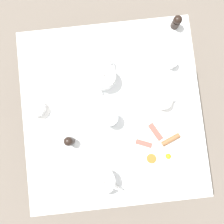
{
  "coord_description": "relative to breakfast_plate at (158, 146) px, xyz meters",
  "views": [
    {
      "loc": [
        -0.12,
        0.01,
        2.14
      ],
      "look_at": [
        0.0,
        0.0,
        0.75
      ],
      "focal_mm": 42.0,
      "sensor_mm": 36.0,
      "label": 1
    }
  ],
  "objects": [
    {
      "name": "table",
      "position": [
        0.21,
        0.23,
        -0.08
      ],
      "size": [
        1.0,
        0.97,
        0.73
      ],
      "color": "silver",
      "rests_on": "ground_plane"
    },
    {
      "name": "teacup_with_saucer_left",
      "position": [
        0.23,
        -0.05,
        0.02
      ],
      "size": [
        0.13,
        0.14,
        0.06
      ],
      "color": "white",
      "rests_on": "table"
    },
    {
      "name": "water_glass_tall",
      "position": [
        0.17,
        0.24,
        0.04
      ],
      "size": [
        0.08,
        0.08,
        0.1
      ],
      "color": "white",
      "rests_on": "table"
    },
    {
      "name": "teapot_near",
      "position": [
        -0.14,
        0.31,
        0.04
      ],
      "size": [
        0.13,
        0.19,
        0.13
      ],
      "rotation": [
        0.0,
        0.0,
        0.98
      ],
      "color": "white",
      "rests_on": "table"
    },
    {
      "name": "ground_plane",
      "position": [
        0.21,
        0.23,
        -0.74
      ],
      "size": [
        8.0,
        8.0,
        0.0
      ],
      "primitive_type": "plane",
      "color": "#70665B"
    },
    {
      "name": "pepper_grinder",
      "position": [
        0.65,
        -0.17,
        0.04
      ],
      "size": [
        0.05,
        0.05,
        0.1
      ],
      "color": "black",
      "rests_on": "table"
    },
    {
      "name": "teapot_far",
      "position": [
        0.39,
        0.25,
        0.04
      ],
      "size": [
        0.2,
        0.13,
        0.13
      ],
      "rotation": [
        0.0,
        0.0,
        2.67
      ],
      "color": "white",
      "rests_on": "table"
    },
    {
      "name": "breakfast_plate",
      "position": [
        0.0,
        0.0,
        0.0
      ],
      "size": [
        0.29,
        0.29,
        0.04
      ],
      "color": "white",
      "rests_on": "table"
    },
    {
      "name": "teacup_with_saucer_right",
      "position": [
        0.27,
        0.62,
        0.02
      ],
      "size": [
        0.14,
        0.13,
        0.06
      ],
      "color": "white",
      "rests_on": "table"
    },
    {
      "name": "knife_by_plate",
      "position": [
        0.51,
        0.5,
        -0.01
      ],
      "size": [
        0.23,
        0.06,
        0.0
      ],
      "rotation": [
        0.0,
        0.0,
        1.75
      ],
      "color": "silver",
      "rests_on": "table"
    },
    {
      "name": "fork_by_plate",
      "position": [
        -0.09,
        0.56,
        -0.01
      ],
      "size": [
        0.11,
        0.15,
        0.0
      ],
      "rotation": [
        0.0,
        0.0,
        0.6
      ],
      "color": "silver",
      "rests_on": "table"
    },
    {
      "name": "salt_grinder",
      "position": [
        0.08,
        0.46,
        0.04
      ],
      "size": [
        0.05,
        0.05,
        0.1
      ],
      "color": "black",
      "rests_on": "table"
    },
    {
      "name": "creamer_jug",
      "position": [
        0.43,
        -0.12,
        0.02
      ],
      "size": [
        0.08,
        0.05,
        0.06
      ],
      "color": "white",
      "rests_on": "table"
    }
  ]
}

